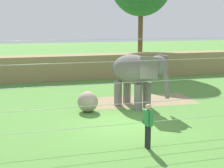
% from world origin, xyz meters
% --- Properties ---
extents(ground_plane, '(120.00, 120.00, 0.00)m').
position_xyz_m(ground_plane, '(0.00, 0.00, 0.00)').
color(ground_plane, '#518938').
extents(dirt_patch, '(6.53, 3.14, 0.01)m').
position_xyz_m(dirt_patch, '(2.23, 3.82, 0.00)').
color(dirt_patch, '#937F5B').
rests_on(dirt_patch, ground).
extents(embankment_wall, '(36.00, 1.80, 1.95)m').
position_xyz_m(embankment_wall, '(0.00, 12.37, 0.97)').
color(embankment_wall, '#997F56').
rests_on(embankment_wall, ground).
extents(elephant, '(2.85, 3.53, 2.91)m').
position_xyz_m(elephant, '(1.57, 2.51, 1.93)').
color(elephant, slate).
rests_on(elephant, ground).
extents(enrichment_ball, '(1.06, 1.06, 1.06)m').
position_xyz_m(enrichment_ball, '(-1.16, 2.35, 0.53)').
color(enrichment_ball, gray).
rests_on(enrichment_ball, ground).
extents(cable_fence, '(11.94, 0.28, 4.10)m').
position_xyz_m(cable_fence, '(0.00, -2.25, 2.06)').
color(cable_fence, brown).
rests_on(cable_fence, ground).
extents(zookeeper, '(0.24, 0.58, 1.67)m').
position_xyz_m(zookeeper, '(0.03, -2.99, 0.93)').
color(zookeeper, '#232328').
rests_on(zookeeper, ground).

